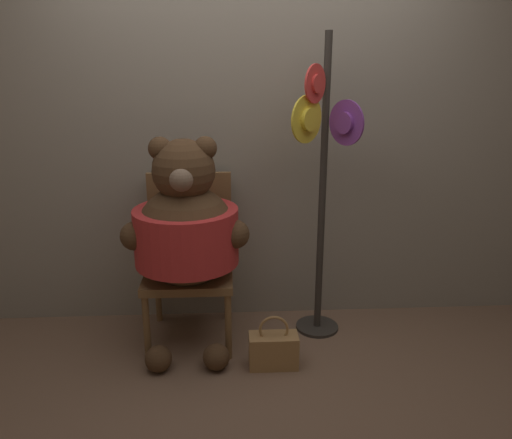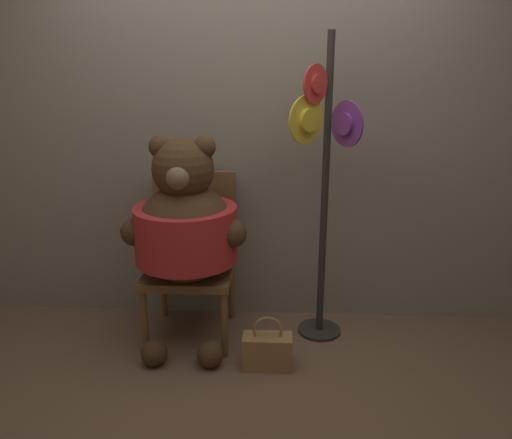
# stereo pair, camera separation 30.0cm
# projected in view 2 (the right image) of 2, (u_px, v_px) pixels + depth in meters

# --- Properties ---
(ground_plane) EXTENTS (14.00, 14.00, 0.00)m
(ground_plane) POSITION_uv_depth(u_px,v_px,m) (247.00, 369.00, 2.89)
(ground_plane) COLOR brown
(wall_back) EXTENTS (8.00, 0.10, 2.62)m
(wall_back) POSITION_uv_depth(u_px,v_px,m) (254.00, 125.00, 3.22)
(wall_back) COLOR gray
(wall_back) RESTS_ON ground_plane
(chair) EXTENTS (0.54, 0.55, 1.03)m
(chair) POSITION_uv_depth(u_px,v_px,m) (192.00, 252.00, 3.19)
(chair) COLOR brown
(chair) RESTS_ON ground_plane
(teddy_bear) EXTENTS (0.74, 0.65, 1.31)m
(teddy_bear) POSITION_uv_depth(u_px,v_px,m) (185.00, 227.00, 2.95)
(teddy_bear) COLOR #4C331E
(teddy_bear) RESTS_ON ground_plane
(hat_display_rack) EXTENTS (0.40, 0.39, 1.87)m
(hat_display_rack) POSITION_uv_depth(u_px,v_px,m) (323.00, 183.00, 2.94)
(hat_display_rack) COLOR #332D28
(hat_display_rack) RESTS_ON ground_plane
(handbag_on_ground) EXTENTS (0.28, 0.14, 0.32)m
(handbag_on_ground) POSITION_uv_depth(u_px,v_px,m) (267.00, 350.00, 2.88)
(handbag_on_ground) COLOR #A87A47
(handbag_on_ground) RESTS_ON ground_plane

